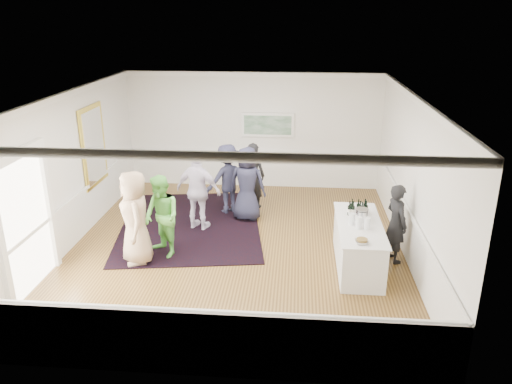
# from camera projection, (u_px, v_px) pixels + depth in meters

# --- Properties ---
(floor) EXTENTS (8.00, 8.00, 0.00)m
(floor) POSITION_uv_depth(u_px,v_px,m) (237.00, 247.00, 10.60)
(floor) COLOR olive
(floor) RESTS_ON ground
(ceiling) EXTENTS (7.00, 8.00, 0.02)m
(ceiling) POSITION_uv_depth(u_px,v_px,m) (234.00, 96.00, 9.51)
(ceiling) COLOR white
(ceiling) RESTS_ON wall_back
(wall_left) EXTENTS (0.02, 8.00, 3.20)m
(wall_left) POSITION_uv_depth(u_px,v_px,m) (68.00, 171.00, 10.33)
(wall_left) COLOR white
(wall_left) RESTS_ON floor
(wall_right) EXTENTS (0.02, 8.00, 3.20)m
(wall_right) POSITION_uv_depth(u_px,v_px,m) (413.00, 180.00, 9.78)
(wall_right) COLOR white
(wall_right) RESTS_ON floor
(wall_back) EXTENTS (7.00, 0.02, 3.20)m
(wall_back) POSITION_uv_depth(u_px,v_px,m) (253.00, 131.00, 13.80)
(wall_back) COLOR white
(wall_back) RESTS_ON floor
(wall_front) EXTENTS (7.00, 0.02, 3.20)m
(wall_front) POSITION_uv_depth(u_px,v_px,m) (197.00, 273.00, 6.31)
(wall_front) COLOR white
(wall_front) RESTS_ON floor
(wainscoting) EXTENTS (7.00, 8.00, 1.00)m
(wainscoting) POSITION_uv_depth(u_px,v_px,m) (236.00, 225.00, 10.43)
(wainscoting) COLOR white
(wainscoting) RESTS_ON floor
(mirror) EXTENTS (0.05, 1.25, 1.85)m
(mirror) POSITION_uv_depth(u_px,v_px,m) (94.00, 146.00, 11.48)
(mirror) COLOR yellow
(mirror) RESTS_ON wall_left
(doorway) EXTENTS (0.10, 1.78, 2.56)m
(doorway) POSITION_uv_depth(u_px,v_px,m) (25.00, 214.00, 8.61)
(doorway) COLOR white
(doorway) RESTS_ON wall_left
(landscape_painting) EXTENTS (1.44, 0.06, 0.66)m
(landscape_painting) POSITION_uv_depth(u_px,v_px,m) (268.00, 125.00, 13.65)
(landscape_painting) COLOR white
(landscape_painting) RESTS_ON wall_back
(area_rug) EXTENTS (3.74, 4.56, 0.02)m
(area_rug) POSITION_uv_depth(u_px,v_px,m) (191.00, 224.00, 11.69)
(area_rug) COLOR black
(area_rug) RESTS_ON floor
(serving_table) EXTENTS (0.85, 2.23, 0.90)m
(serving_table) POSITION_uv_depth(u_px,v_px,m) (358.00, 245.00, 9.67)
(serving_table) COLOR silver
(serving_table) RESTS_ON floor
(bartender) EXTENTS (0.58, 0.69, 1.60)m
(bartender) POSITION_uv_depth(u_px,v_px,m) (396.00, 223.00, 9.78)
(bartender) COLOR black
(bartender) RESTS_ON floor
(guest_tan) EXTENTS (0.94, 1.09, 1.89)m
(guest_tan) POSITION_uv_depth(u_px,v_px,m) (135.00, 218.00, 9.68)
(guest_tan) COLOR tan
(guest_tan) RESTS_ON floor
(guest_green) EXTENTS (1.03, 1.03, 1.69)m
(guest_green) POSITION_uv_depth(u_px,v_px,m) (162.00, 217.00, 9.98)
(guest_green) COLOR #68CF52
(guest_green) RESTS_ON floor
(guest_lilac) EXTENTS (1.17, 0.75, 1.84)m
(guest_lilac) POSITION_uv_depth(u_px,v_px,m) (198.00, 191.00, 11.20)
(guest_lilac) COLOR silver
(guest_lilac) RESTS_ON floor
(guest_dark_a) EXTENTS (1.28, 1.14, 1.72)m
(guest_dark_a) POSITION_uv_depth(u_px,v_px,m) (228.00, 179.00, 12.17)
(guest_dark_a) COLOR #212238
(guest_dark_a) RESTS_ON floor
(guest_dark_b) EXTENTS (0.68, 0.52, 1.68)m
(guest_dark_b) POSITION_uv_depth(u_px,v_px,m) (253.00, 175.00, 12.51)
(guest_dark_b) COLOR black
(guest_dark_b) RESTS_ON floor
(guest_navy) EXTENTS (0.95, 0.71, 1.78)m
(guest_navy) POSITION_uv_depth(u_px,v_px,m) (247.00, 184.00, 11.73)
(guest_navy) COLOR #212238
(guest_navy) RESTS_ON floor
(wine_bottles) EXTENTS (0.40, 0.26, 0.31)m
(wine_bottles) POSITION_uv_depth(u_px,v_px,m) (358.00, 207.00, 9.91)
(wine_bottles) COLOR black
(wine_bottles) RESTS_ON serving_table
(juice_pitchers) EXTENTS (0.38, 0.31, 0.24)m
(juice_pitchers) POSITION_uv_depth(u_px,v_px,m) (359.00, 221.00, 9.32)
(juice_pitchers) COLOR #7BAD3E
(juice_pitchers) RESTS_ON serving_table
(ice_bucket) EXTENTS (0.26, 0.26, 0.25)m
(ice_bucket) POSITION_uv_depth(u_px,v_px,m) (361.00, 215.00, 9.60)
(ice_bucket) COLOR silver
(ice_bucket) RESTS_ON serving_table
(nut_bowl) EXTENTS (0.26, 0.26, 0.08)m
(nut_bowl) POSITION_uv_depth(u_px,v_px,m) (362.00, 241.00, 8.71)
(nut_bowl) COLOR white
(nut_bowl) RESTS_ON serving_table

